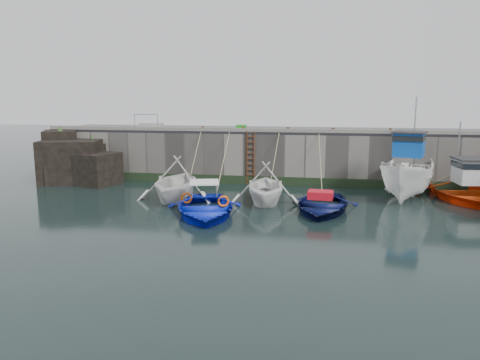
% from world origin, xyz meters
% --- Properties ---
extents(ground, '(120.00, 120.00, 0.00)m').
position_xyz_m(ground, '(0.00, 0.00, 0.00)').
color(ground, black).
rests_on(ground, ground).
extents(quay_back, '(30.00, 5.00, 3.00)m').
position_xyz_m(quay_back, '(0.00, 12.50, 1.50)').
color(quay_back, slate).
rests_on(quay_back, ground).
extents(road_back, '(30.00, 5.00, 0.16)m').
position_xyz_m(road_back, '(0.00, 12.50, 3.08)').
color(road_back, black).
rests_on(road_back, quay_back).
extents(kerb_back, '(30.00, 0.30, 0.20)m').
position_xyz_m(kerb_back, '(0.00, 10.15, 3.26)').
color(kerb_back, slate).
rests_on(kerb_back, road_back).
extents(algae_back, '(30.00, 0.08, 0.50)m').
position_xyz_m(algae_back, '(0.00, 9.96, 0.25)').
color(algae_back, black).
rests_on(algae_back, ground).
extents(rock_outcrop, '(5.85, 4.24, 3.41)m').
position_xyz_m(rock_outcrop, '(-12.92, 9.11, 1.26)').
color(rock_outcrop, black).
rests_on(rock_outcrop, ground).
extents(ladder, '(0.51, 0.08, 3.20)m').
position_xyz_m(ladder, '(-2.00, 9.91, 1.59)').
color(ladder, '#3F1E0F').
rests_on(ladder, ground).
extents(boat_near_white, '(4.43, 5.06, 2.56)m').
position_xyz_m(boat_near_white, '(-5.16, 5.13, 0.00)').
color(boat_near_white, silver).
rests_on(boat_near_white, ground).
extents(boat_near_white_rope, '(0.04, 3.52, 3.10)m').
position_xyz_m(boat_near_white_rope, '(-5.16, 8.81, 0.00)').
color(boat_near_white_rope, tan).
rests_on(boat_near_white_rope, ground).
extents(boat_near_blue, '(5.01, 6.13, 1.11)m').
position_xyz_m(boat_near_blue, '(-2.96, 2.41, 0.00)').
color(boat_near_blue, '#0D21CA').
rests_on(boat_near_blue, ground).
extents(boat_near_blue_rope, '(0.04, 5.72, 3.10)m').
position_xyz_m(boat_near_blue_rope, '(-2.96, 7.45, 0.00)').
color(boat_near_blue_rope, tan).
rests_on(boat_near_blue_rope, ground).
extents(boat_near_blacktrim, '(4.33, 4.86, 2.35)m').
position_xyz_m(boat_near_blacktrim, '(-0.56, 5.29, 0.00)').
color(boat_near_blacktrim, white).
rests_on(boat_near_blacktrim, ground).
extents(boat_near_blacktrim_rope, '(0.04, 3.41, 3.10)m').
position_xyz_m(boat_near_blacktrim_rope, '(-0.56, 8.90, 0.00)').
color(boat_near_blacktrim_rope, tan).
rests_on(boat_near_blacktrim_rope, ground).
extents(boat_near_navy, '(4.03, 5.31, 1.03)m').
position_xyz_m(boat_near_navy, '(2.24, 4.07, 0.00)').
color(boat_near_navy, '#0A1143').
rests_on(boat_near_navy, ground).
extents(boat_near_navy_rope, '(0.04, 4.30, 3.10)m').
position_xyz_m(boat_near_navy_rope, '(2.24, 8.28, 0.00)').
color(boat_near_navy_rope, tan).
rests_on(boat_near_navy_rope, ground).
extents(boat_far_white, '(4.37, 7.10, 5.57)m').
position_xyz_m(boat_far_white, '(6.72, 7.89, 1.08)').
color(boat_far_white, white).
rests_on(boat_far_white, ground).
extents(boat_far_orange, '(5.08, 6.67, 4.29)m').
position_xyz_m(boat_far_orange, '(9.51, 7.72, 0.41)').
color(boat_far_orange, '#F8440D').
rests_on(boat_far_orange, ground).
extents(fish_crate, '(0.70, 0.46, 0.30)m').
position_xyz_m(fish_crate, '(-2.86, 11.69, 3.31)').
color(fish_crate, '#1F991B').
rests_on(fish_crate, road_back).
extents(railing, '(1.60, 1.05, 1.00)m').
position_xyz_m(railing, '(-8.75, 11.25, 3.36)').
color(railing, '#A5A8AD').
rests_on(railing, road_back).
extents(bollard_a, '(0.18, 0.18, 0.28)m').
position_xyz_m(bollard_a, '(-5.00, 10.25, 3.30)').
color(bollard_a, '#3F1E0F').
rests_on(bollard_a, road_back).
extents(bollard_b, '(0.18, 0.18, 0.28)m').
position_xyz_m(bollard_b, '(-2.50, 10.25, 3.30)').
color(bollard_b, '#3F1E0F').
rests_on(bollard_b, road_back).
extents(bollard_c, '(0.18, 0.18, 0.28)m').
position_xyz_m(bollard_c, '(0.20, 10.25, 3.30)').
color(bollard_c, '#3F1E0F').
rests_on(bollard_c, road_back).
extents(bollard_d, '(0.18, 0.18, 0.28)m').
position_xyz_m(bollard_d, '(2.80, 10.25, 3.30)').
color(bollard_d, '#3F1E0F').
rests_on(bollard_d, road_back).
extents(bollard_e, '(0.18, 0.18, 0.28)m').
position_xyz_m(bollard_e, '(6.00, 10.25, 3.30)').
color(bollard_e, '#3F1E0F').
rests_on(bollard_e, road_back).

